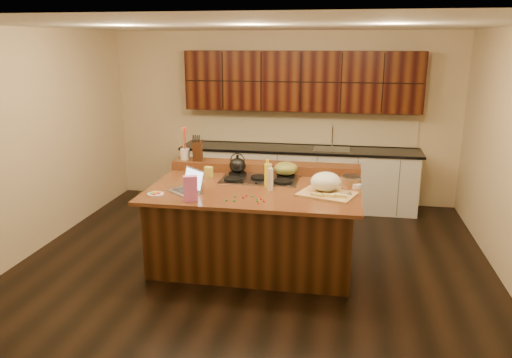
# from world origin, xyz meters

# --- Properties ---
(room) EXTENTS (5.52, 5.02, 2.72)m
(room) POSITION_xyz_m (0.00, 0.00, 1.35)
(room) COLOR black
(room) RESTS_ON ground
(island) EXTENTS (2.40, 1.60, 0.92)m
(island) POSITION_xyz_m (0.00, 0.00, 0.46)
(island) COLOR black
(island) RESTS_ON ground
(back_ledge) EXTENTS (2.40, 0.30, 0.12)m
(back_ledge) POSITION_xyz_m (0.00, 0.70, 0.98)
(back_ledge) COLOR black
(back_ledge) RESTS_ON island
(cooktop) EXTENTS (0.92, 0.52, 0.05)m
(cooktop) POSITION_xyz_m (0.00, 0.30, 0.94)
(cooktop) COLOR gray
(cooktop) RESTS_ON island
(back_counter) EXTENTS (3.70, 0.66, 2.40)m
(back_counter) POSITION_xyz_m (0.30, 2.23, 0.98)
(back_counter) COLOR silver
(back_counter) RESTS_ON ground
(kettle) EXTENTS (0.21, 0.21, 0.18)m
(kettle) POSITION_xyz_m (-0.30, 0.43, 1.06)
(kettle) COLOR black
(kettle) RESTS_ON cooktop
(green_bowl) EXTENTS (0.31, 0.31, 0.16)m
(green_bowl) POSITION_xyz_m (0.30, 0.43, 1.04)
(green_bowl) COLOR olive
(green_bowl) RESTS_ON cooktop
(laptop) EXTENTS (0.46, 0.45, 0.25)m
(laptop) POSITION_xyz_m (-0.69, -0.31, 0.99)
(laptop) COLOR #B7B7BC
(laptop) RESTS_ON island
(oil_bottle) EXTENTS (0.08, 0.08, 0.27)m
(oil_bottle) POSITION_xyz_m (0.13, 0.03, 1.06)
(oil_bottle) COLOR yellow
(oil_bottle) RESTS_ON island
(vinegar_bottle) EXTENTS (0.07, 0.07, 0.25)m
(vinegar_bottle) POSITION_xyz_m (0.19, -0.08, 1.04)
(vinegar_bottle) COLOR silver
(vinegar_bottle) RESTS_ON island
(wooden_tray) EXTENTS (0.69, 0.59, 0.24)m
(wooden_tray) POSITION_xyz_m (0.81, -0.13, 1.03)
(wooden_tray) COLOR tan
(wooden_tray) RESTS_ON island
(ramekin_a) EXTENTS (0.13, 0.13, 0.04)m
(ramekin_a) POSITION_xyz_m (0.92, 0.02, 0.94)
(ramekin_a) COLOR white
(ramekin_a) RESTS_ON island
(ramekin_b) EXTENTS (0.13, 0.13, 0.04)m
(ramekin_b) POSITION_xyz_m (1.15, 0.16, 0.94)
(ramekin_b) COLOR white
(ramekin_b) RESTS_ON island
(ramekin_c) EXTENTS (0.13, 0.13, 0.04)m
(ramekin_c) POSITION_xyz_m (1.15, 0.29, 0.94)
(ramekin_c) COLOR white
(ramekin_c) RESTS_ON island
(strainer_bowl) EXTENTS (0.28, 0.28, 0.09)m
(strainer_bowl) POSITION_xyz_m (1.08, 0.27, 0.97)
(strainer_bowl) COLOR #996B3F
(strainer_bowl) RESTS_ON island
(kitchen_timer) EXTENTS (0.09, 0.09, 0.07)m
(kitchen_timer) POSITION_xyz_m (1.07, -0.19, 0.96)
(kitchen_timer) COLOR silver
(kitchen_timer) RESTS_ON island
(pink_bag) EXTENTS (0.16, 0.12, 0.27)m
(pink_bag) POSITION_xyz_m (-0.57, -0.63, 1.05)
(pink_bag) COLOR #EF70C8
(pink_bag) RESTS_ON island
(candy_plate) EXTENTS (0.18, 0.18, 0.01)m
(candy_plate) POSITION_xyz_m (-1.02, -0.49, 0.93)
(candy_plate) COLOR white
(candy_plate) RESTS_ON island
(package_box) EXTENTS (0.11, 0.08, 0.13)m
(package_box) POSITION_xyz_m (-0.64, 0.31, 0.99)
(package_box) COLOR gold
(package_box) RESTS_ON island
(utensil_crock) EXTENTS (0.16, 0.16, 0.14)m
(utensil_crock) POSITION_xyz_m (-1.06, 0.70, 1.11)
(utensil_crock) COLOR white
(utensil_crock) RESTS_ON back_ledge
(knife_block) EXTENTS (0.17, 0.23, 0.25)m
(knife_block) POSITION_xyz_m (-0.89, 0.70, 1.16)
(knife_block) COLOR black
(knife_block) RESTS_ON back_ledge
(gumdrop_0) EXTENTS (0.02, 0.02, 0.02)m
(gumdrop_0) POSITION_xyz_m (0.14, -0.47, 0.93)
(gumdrop_0) COLOR red
(gumdrop_0) RESTS_ON island
(gumdrop_1) EXTENTS (0.02, 0.02, 0.02)m
(gumdrop_1) POSITION_xyz_m (-0.20, -0.58, 0.93)
(gumdrop_1) COLOR #198C26
(gumdrop_1) RESTS_ON island
(gumdrop_2) EXTENTS (0.02, 0.02, 0.02)m
(gumdrop_2) POSITION_xyz_m (-0.05, -0.46, 0.93)
(gumdrop_2) COLOR red
(gumdrop_2) RESTS_ON island
(gumdrop_3) EXTENTS (0.02, 0.02, 0.02)m
(gumdrop_3) POSITION_xyz_m (-0.12, -0.58, 0.93)
(gumdrop_3) COLOR #198C26
(gumdrop_3) RESTS_ON island
(gumdrop_4) EXTENTS (0.02, 0.02, 0.02)m
(gumdrop_4) POSITION_xyz_m (-0.03, -0.38, 0.93)
(gumdrop_4) COLOR red
(gumdrop_4) RESTS_ON island
(gumdrop_5) EXTENTS (0.02, 0.02, 0.02)m
(gumdrop_5) POSITION_xyz_m (-0.14, -0.42, 0.93)
(gumdrop_5) COLOR #198C26
(gumdrop_5) RESTS_ON island
(gumdrop_6) EXTENTS (0.02, 0.02, 0.02)m
(gumdrop_6) POSITION_xyz_m (0.10, -0.39, 0.93)
(gumdrop_6) COLOR red
(gumdrop_6) RESTS_ON island
(gumdrop_7) EXTENTS (0.02, 0.02, 0.02)m
(gumdrop_7) POSITION_xyz_m (0.11, -0.48, 0.93)
(gumdrop_7) COLOR #198C26
(gumdrop_7) RESTS_ON island
(gumdrop_8) EXTENTS (0.02, 0.02, 0.02)m
(gumdrop_8) POSITION_xyz_m (0.15, -0.62, 0.93)
(gumdrop_8) COLOR red
(gumdrop_8) RESTS_ON island
(gumdrop_9) EXTENTS (0.02, 0.02, 0.02)m
(gumdrop_9) POSITION_xyz_m (0.03, -0.39, 0.93)
(gumdrop_9) COLOR #198C26
(gumdrop_9) RESTS_ON island
(gumdrop_10) EXTENTS (0.02, 0.02, 0.02)m
(gumdrop_10) POSITION_xyz_m (0.19, -0.53, 0.93)
(gumdrop_10) COLOR red
(gumdrop_10) RESTS_ON island
(gumdrop_11) EXTENTS (0.02, 0.02, 0.02)m
(gumdrop_11) POSITION_xyz_m (0.12, -0.55, 0.93)
(gumdrop_11) COLOR #198C26
(gumdrop_11) RESTS_ON island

